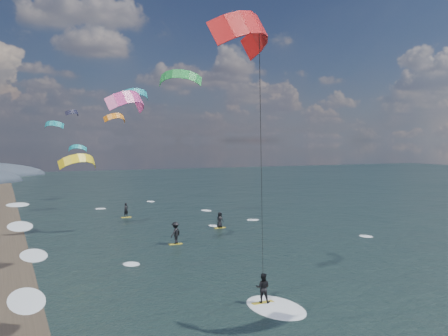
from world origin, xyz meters
name	(u,v)px	position (x,y,z in m)	size (l,w,h in m)	color
wet_sand_strip	(13,336)	(-12.00, 10.00, 0.00)	(3.00, 240.00, 0.00)	#382D23
kitesurfer_near_b	(264,135)	(-2.25, 5.14, 8.74)	(6.88, 9.04, 13.87)	gold
far_kitesurfers	(177,225)	(2.08, 29.11, 0.88)	(7.90, 16.79, 1.86)	gold
bg_kite_field	(101,117)	(-0.59, 50.80, 11.51)	(12.09, 73.52, 8.71)	green
shoreline_surf	(36,300)	(-10.80, 14.75, 0.00)	(2.40, 79.40, 0.11)	white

